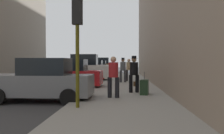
{
  "coord_description": "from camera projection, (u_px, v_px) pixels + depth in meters",
  "views": [
    {
      "loc": [
        5.98,
        -11.93,
        1.65
      ],
      "look_at": [
        5.29,
        3.79,
        1.31
      ],
      "focal_mm": 40.0,
      "sensor_mm": 36.0,
      "label": 1
    }
  ],
  "objects": [
    {
      "name": "ground_plane",
      "position": [
        1.0,
        95.0,
        12.21
      ],
      "size": [
        120.0,
        120.0,
        0.0
      ],
      "primitive_type": "plane",
      "color": "#38383A"
    },
    {
      "name": "sidewalk",
      "position": [
        123.0,
        94.0,
        11.95
      ],
      "size": [
        4.0,
        40.0,
        0.15
      ],
      "primitive_type": "cube",
      "color": "gray",
      "rests_on": "ground_plane"
    },
    {
      "name": "parked_gray_coupe",
      "position": [
        42.0,
        81.0,
        10.28
      ],
      "size": [
        4.23,
        2.11,
        1.79
      ],
      "color": "slate",
      "rests_on": "ground_plane"
    },
    {
      "name": "parked_red_hatchback",
      "position": [
        68.0,
        75.0,
        15.07
      ],
      "size": [
        4.25,
        2.15,
        1.79
      ],
      "color": "#B2191E",
      "rests_on": "ground_plane"
    },
    {
      "name": "parked_white_van",
      "position": [
        83.0,
        69.0,
        20.74
      ],
      "size": [
        4.61,
        2.07,
        2.25
      ],
      "color": "silver",
      "rests_on": "ground_plane"
    },
    {
      "name": "parked_dark_green_sedan",
      "position": [
        92.0,
        69.0,
        26.76
      ],
      "size": [
        4.24,
        2.13,
        1.79
      ],
      "color": "#193828",
      "rests_on": "ground_plane"
    },
    {
      "name": "parked_silver_sedan",
      "position": [
        97.0,
        68.0,
        32.44
      ],
      "size": [
        4.22,
        2.09,
        1.79
      ],
      "color": "#B7BABF",
      "rests_on": "ground_plane"
    },
    {
      "name": "parked_bronze_suv",
      "position": [
        101.0,
        66.0,
        37.53
      ],
      "size": [
        4.65,
        2.16,
        2.25
      ],
      "color": "brown",
      "rests_on": "ground_plane"
    },
    {
      "name": "fire_hydrant",
      "position": [
        102.0,
        78.0,
        17.82
      ],
      "size": [
        0.42,
        0.22,
        0.7
      ],
      "color": "red",
      "rests_on": "sidewalk"
    },
    {
      "name": "traffic_light",
      "position": [
        77.0,
        27.0,
        8.09
      ],
      "size": [
        0.32,
        0.32,
        3.6
      ],
      "color": "#514C0F",
      "rests_on": "sidewalk"
    },
    {
      "name": "pedestrian_with_fedora",
      "position": [
        134.0,
        72.0,
        12.07
      ],
      "size": [
        0.53,
        0.47,
        1.78
      ],
      "color": "black",
      "rests_on": "sidewalk"
    },
    {
      "name": "pedestrian_with_beanie",
      "position": [
        123.0,
        69.0,
        18.1
      ],
      "size": [
        0.53,
        0.48,
        1.78
      ],
      "color": "#333338",
      "rests_on": "sidewalk"
    },
    {
      "name": "pedestrian_in_red_jacket",
      "position": [
        113.0,
        75.0,
        10.34
      ],
      "size": [
        0.53,
        0.48,
        1.71
      ],
      "color": "black",
      "rests_on": "sidewalk"
    },
    {
      "name": "pedestrian_in_tan_coat",
      "position": [
        129.0,
        69.0,
        19.23
      ],
      "size": [
        0.5,
        0.4,
        1.71
      ],
      "color": "black",
      "rests_on": "sidewalk"
    },
    {
      "name": "rolling_suitcase",
      "position": [
        144.0,
        87.0,
        11.29
      ],
      "size": [
        0.46,
        0.62,
        1.04
      ],
      "color": "black",
      "rests_on": "sidewalk"
    },
    {
      "name": "duffel_bag",
      "position": [
        136.0,
        84.0,
        15.23
      ],
      "size": [
        0.32,
        0.44,
        0.28
      ],
      "color": "#472D19",
      "rests_on": "sidewalk"
    }
  ]
}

